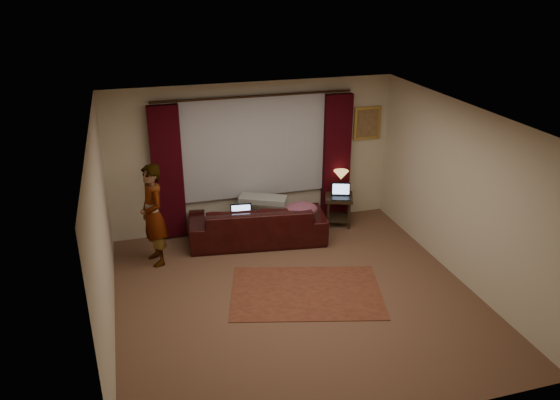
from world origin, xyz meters
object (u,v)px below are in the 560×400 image
object	(u,v)px
laptop_sofa	(242,215)
tiffany_lamp	(341,182)
person	(153,215)
end_table	(338,210)
laptop_table	(341,192)
sofa	(257,216)

from	to	relation	value
laptop_sofa	tiffany_lamp	size ratio (longest dim) A/B	0.90
laptop_sofa	person	size ratio (longest dim) A/B	0.23
end_table	tiffany_lamp	distance (m)	0.51
person	end_table	bearing A→B (deg)	83.05
tiffany_lamp	laptop_table	xyz separation A→B (m)	(-0.08, -0.23, -0.09)
sofa	laptop_table	xyz separation A→B (m)	(1.55, 0.11, 0.22)
end_table	laptop_table	xyz separation A→B (m)	(-0.02, -0.12, 0.40)
laptop_sofa	end_table	bearing A→B (deg)	18.27
laptop_table	person	xyz separation A→B (m)	(-3.27, -0.39, 0.14)
sofa	laptop_sofa	xyz separation A→B (m)	(-0.30, -0.15, 0.13)
sofa	tiffany_lamp	distance (m)	1.70
sofa	laptop_sofa	distance (m)	0.36
laptop_sofa	laptop_table	distance (m)	1.87
person	laptop_table	bearing A→B (deg)	81.01
end_table	person	world-z (taller)	person
laptop_table	laptop_sofa	bearing A→B (deg)	-152.70
laptop_table	sofa	bearing A→B (deg)	-156.71
tiffany_lamp	person	bearing A→B (deg)	-169.53
tiffany_lamp	laptop_table	distance (m)	0.26
end_table	sofa	bearing A→B (deg)	-171.58
laptop_table	tiffany_lamp	bearing A→B (deg)	89.36
tiffany_lamp	laptop_table	bearing A→B (deg)	-109.81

